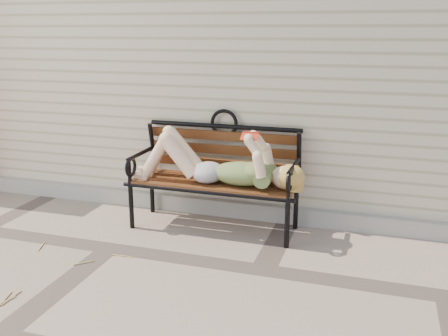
% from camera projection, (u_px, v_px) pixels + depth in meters
% --- Properties ---
extents(ground, '(80.00, 80.00, 0.00)m').
position_uv_depth(ground, '(110.00, 248.00, 3.97)').
color(ground, gray).
rests_on(ground, ground).
extents(house_wall, '(8.00, 4.00, 3.00)m').
position_uv_depth(house_wall, '(223.00, 44.00, 6.32)').
color(house_wall, beige).
rests_on(house_wall, ground).
extents(foundation_strip, '(8.00, 0.10, 0.15)m').
position_uv_depth(foundation_strip, '(160.00, 201.00, 4.84)').
color(foundation_strip, gray).
rests_on(foundation_strip, ground).
extents(garden_bench, '(1.55, 0.62, 1.01)m').
position_uv_depth(garden_bench, '(217.00, 163.00, 4.31)').
color(garden_bench, black).
rests_on(garden_bench, ground).
extents(reading_woman, '(1.47, 0.33, 0.46)m').
position_uv_depth(reading_woman, '(214.00, 163.00, 4.19)').
color(reading_woman, '#0B3B4D').
rests_on(reading_woman, ground).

